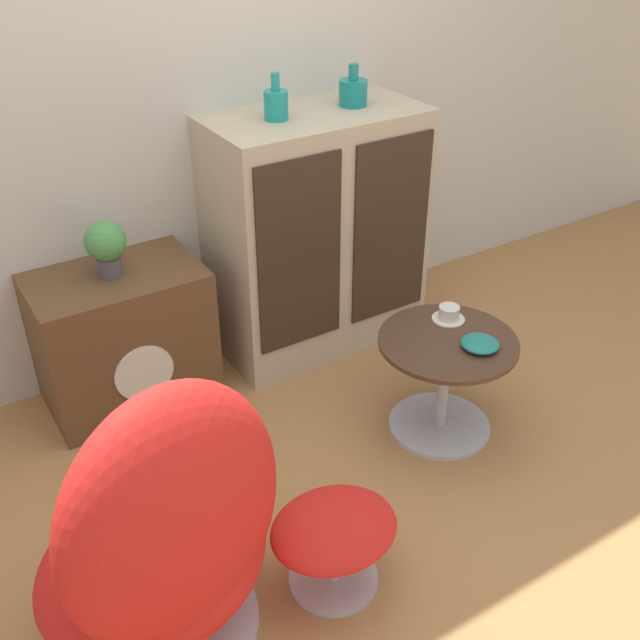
# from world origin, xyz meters

# --- Properties ---
(ground_plane) EXTENTS (12.00, 12.00, 0.00)m
(ground_plane) POSITION_xyz_m (0.00, 0.00, 0.00)
(ground_plane) COLOR #A87542
(wall_back) EXTENTS (6.40, 0.06, 2.60)m
(wall_back) POSITION_xyz_m (0.00, 1.35, 1.30)
(wall_back) COLOR beige
(wall_back) RESTS_ON ground_plane
(sideboard) EXTENTS (0.90, 0.48, 1.06)m
(sideboard) POSITION_xyz_m (0.40, 1.08, 0.53)
(sideboard) COLOR tan
(sideboard) RESTS_ON ground_plane
(tv_console) EXTENTS (0.66, 0.43, 0.57)m
(tv_console) POSITION_xyz_m (-0.49, 1.11, 0.29)
(tv_console) COLOR brown
(tv_console) RESTS_ON ground_plane
(egg_chair) EXTENTS (0.84, 0.81, 0.91)m
(egg_chair) POSITION_xyz_m (-0.79, -0.07, 0.41)
(egg_chair) COLOR #B7B7BC
(egg_chair) RESTS_ON ground_plane
(ottoman) EXTENTS (0.40, 0.34, 0.28)m
(ottoman) POSITION_xyz_m (-0.30, -0.14, 0.20)
(ottoman) COLOR #B7B7BC
(ottoman) RESTS_ON ground_plane
(coffee_table) EXTENTS (0.52, 0.52, 0.42)m
(coffee_table) POSITION_xyz_m (0.46, 0.26, 0.25)
(coffee_table) COLOR #B7B7BC
(coffee_table) RESTS_ON ground_plane
(vase_leftmost) EXTENTS (0.10, 0.10, 0.18)m
(vase_leftmost) POSITION_xyz_m (0.23, 1.09, 1.12)
(vase_leftmost) COLOR teal
(vase_leftmost) RESTS_ON sideboard
(vase_inner_left) EXTENTS (0.12, 0.12, 0.17)m
(vase_inner_left) POSITION_xyz_m (0.58, 1.09, 1.12)
(vase_inner_left) COLOR #147A75
(vase_inner_left) RESTS_ON sideboard
(potted_plant) EXTENTS (0.16, 0.16, 0.22)m
(potted_plant) POSITION_xyz_m (-0.50, 1.11, 0.70)
(potted_plant) COLOR #4C4C51
(potted_plant) RESTS_ON tv_console
(teacup) EXTENTS (0.13, 0.13, 0.06)m
(teacup) POSITION_xyz_m (0.55, 0.37, 0.44)
(teacup) COLOR silver
(teacup) RESTS_ON coffee_table
(bowl) EXTENTS (0.14, 0.14, 0.04)m
(bowl) POSITION_xyz_m (0.52, 0.16, 0.43)
(bowl) COLOR #1E7A70
(bowl) RESTS_ON coffee_table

